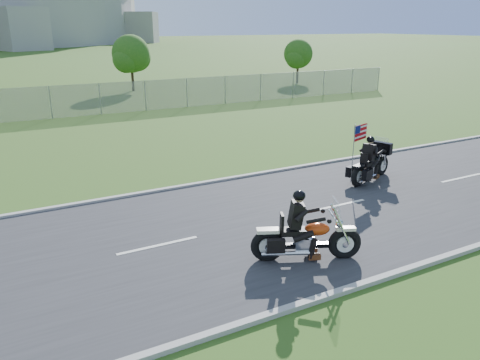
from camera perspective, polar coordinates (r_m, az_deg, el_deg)
ground at (r=13.30m, az=-1.73°, el=-6.32°), size 420.00×420.00×0.00m
road at (r=13.29m, az=-1.73°, el=-6.24°), size 120.00×8.00×0.04m
curb_north at (r=16.74m, az=-7.97°, el=-0.97°), size 120.00×0.18×0.12m
curb_south at (r=10.25m, az=8.82°, el=-14.40°), size 120.00×0.18×0.12m
tree_fence_near at (r=42.49m, az=-13.11°, el=14.54°), size 3.52×3.28×4.75m
tree_fence_far at (r=47.63m, az=7.12°, el=14.84°), size 3.08×2.87×4.20m
motorcycle_lead at (r=11.65m, az=7.89°, el=-7.10°), size 2.60×1.41×1.86m
motorcycle_follow at (r=17.95m, az=15.65°, el=1.70°), size 2.54×1.28×2.19m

